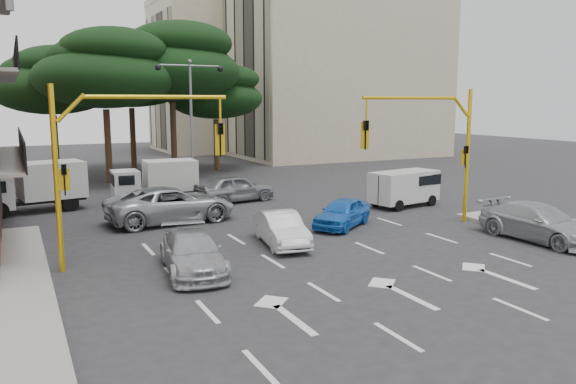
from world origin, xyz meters
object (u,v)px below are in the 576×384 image
Objects in this scene: car_white_hatch at (281,229)px; signal_mast_right at (437,138)px; car_silver_wagon at (193,252)px; car_silver_cross_b at (234,188)px; car_silver_parked at (539,223)px; box_truck_a at (33,187)px; signal_mast_left at (114,150)px; box_truck_b at (155,181)px; car_blue_compact at (342,213)px; car_silver_cross_a at (171,204)px; van_white at (404,188)px; street_lamp_center at (191,102)px.

signal_mast_right is at bearing 10.05° from car_white_hatch.
car_silver_cross_b reaches higher than car_silver_wagon.
signal_mast_right is 1.20× the size of car_silver_parked.
car_silver_parked is 23.37m from box_truck_a.
signal_mast_left is 1.31× the size of box_truck_b.
car_blue_compact is at bearing -175.20° from car_silver_cross_b.
box_truck_b is at bearing 123.72° from car_silver_parked.
signal_mast_right is 1.03× the size of car_silver_cross_a.
signal_mast_right reaches higher than van_white.
box_truck_a is (-12.00, 9.73, 0.60)m from car_blue_compact.
signal_mast_left reaches higher than van_white.
box_truck_b reaches higher than car_silver_parked.
car_blue_compact is 0.74× the size of box_truck_a.
signal_mast_left is 4.26m from car_silver_wagon.
car_blue_compact is (3.76, 1.65, 0.00)m from car_white_hatch.
car_white_hatch is 10.28m from van_white.
car_silver_parked is at bearing -64.17° from street_lamp_center.
car_silver_parked is (8.70, -17.97, -4.70)m from street_lamp_center.
car_silver_cross_a is 12.06m from van_white.
signal_mast_right is at bearing 112.75° from car_silver_parked.
car_white_hatch is 4.44m from car_silver_wagon.
car_blue_compact is 8.22m from car_silver_cross_b.
signal_mast_left is 6.86m from car_white_hatch.
signal_mast_left reaches higher than box_truck_a.
box_truck_b is (6.16, 0.32, -0.11)m from box_truck_a.
car_silver_wagon is 1.16× the size of van_white.
car_white_hatch is 9.78m from car_silver_cross_b.
car_blue_compact is 6.18m from van_white.
car_blue_compact is 0.75× the size of car_silver_parked.
box_truck_a is at bearing 144.46° from signal_mast_right.
car_silver_cross_a is (-10.26, 5.91, -3.07)m from signal_mast_right.
car_silver_wagon is 12.83m from car_silver_cross_b.
signal_mast_right is at bearing -138.03° from box_truck_b.
van_white is at bearing -48.67° from street_lamp_center.
signal_mast_left is at bearing 143.98° from car_silver_wagon.
box_truck_a reaches higher than van_white.
car_silver_cross_b is at bearing 158.66° from car_blue_compact.
street_lamp_center reaches higher than car_silver_parked.
signal_mast_left is 1.61× the size of car_blue_compact.
car_blue_compact is 8.54m from car_silver_wagon.
car_white_hatch is at bearing 160.36° from car_silver_cross_b.
box_truck_b is (-2.08, 11.71, 0.49)m from car_white_hatch.
street_lamp_center is 9.94m from car_silver_cross_a.
van_white is (13.31, 6.26, 0.31)m from car_silver_wagon.
street_lamp_center is at bearing 158.13° from car_blue_compact.
car_silver_cross_b is (7.80, 9.53, -3.12)m from signal_mast_left.
car_silver_cross_b reaches higher than car_blue_compact.
signal_mast_right is 12.21m from car_silver_wagon.
car_white_hatch is at bearing -0.88° from signal_mast_left.
signal_mast_right is 1.56× the size of car_white_hatch.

